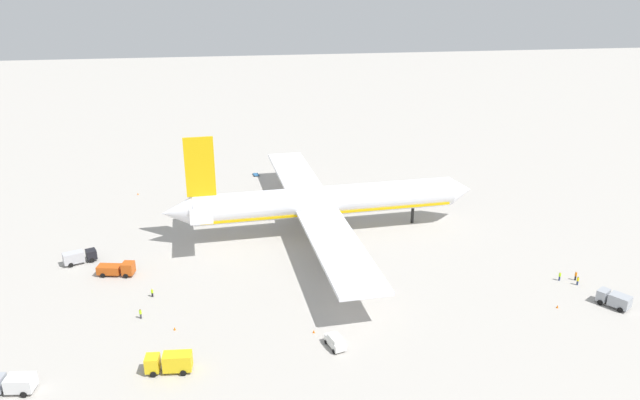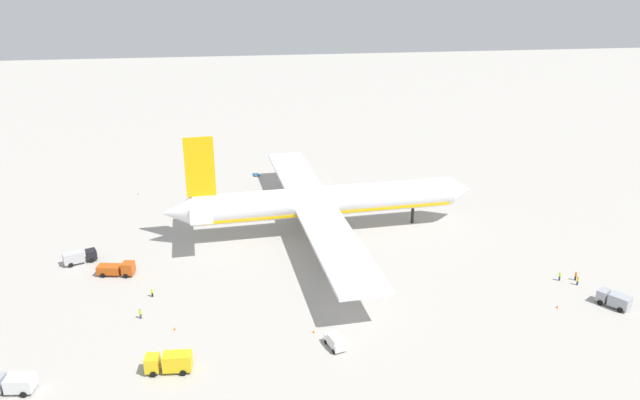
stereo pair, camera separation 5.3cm
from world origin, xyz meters
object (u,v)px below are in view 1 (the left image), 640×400
(ground_worker_3, at_px, (560,276))
(ground_worker_2, at_px, (578,281))
(service_truck_4, at_px, (79,257))
(traffic_cone_1, at_px, (175,329))
(service_truck_1, at_px, (170,362))
(airliner, at_px, (321,202))
(baggage_cart_0, at_px, (256,175))
(service_truck_2, at_px, (117,269))
(ground_worker_1, at_px, (576,276))
(traffic_cone_3, at_px, (138,194))
(service_van, at_px, (335,341))
(ground_worker_0, at_px, (141,314))
(traffic_cone_2, at_px, (314,331))
(service_truck_3, at_px, (13,383))
(ground_worker_4, at_px, (152,293))
(traffic_cone_0, at_px, (557,306))
(service_truck_0, at_px, (614,299))

(ground_worker_3, bearing_deg, ground_worker_2, -41.97)
(service_truck_4, relative_size, traffic_cone_1, 11.77)
(service_truck_1, relative_size, traffic_cone_1, 12.12)
(airliner, relative_size, baggage_cart_0, 26.07)
(service_truck_2, bearing_deg, ground_worker_1, -10.37)
(service_truck_2, bearing_deg, traffic_cone_3, 92.05)
(service_van, xyz_separation_m, ground_worker_0, (-30.21, 13.01, -0.13))
(service_truck_2, height_order, traffic_cone_3, service_truck_2)
(service_truck_1, xyz_separation_m, traffic_cone_2, (21.69, 6.54, -1.33))
(baggage_cart_0, height_order, ground_worker_2, ground_worker_2)
(airliner, height_order, traffic_cone_1, airliner)
(service_truck_3, xyz_separation_m, baggage_cart_0, (37.98, 88.11, -1.12))
(ground_worker_4, bearing_deg, service_truck_4, 134.37)
(service_truck_4, xyz_separation_m, traffic_cone_1, (19.95, -27.13, -1.13))
(traffic_cone_3, bearing_deg, service_truck_3, -95.30)
(ground_worker_0, bearing_deg, airliner, 41.30)
(traffic_cone_0, bearing_deg, ground_worker_4, 167.88)
(ground_worker_0, bearing_deg, ground_worker_3, 0.97)
(service_truck_2, bearing_deg, ground_worker_3, -10.50)
(service_truck_0, bearing_deg, baggage_cart_0, 124.93)
(airliner, relative_size, ground_worker_2, 47.69)
(service_truck_2, xyz_separation_m, traffic_cone_0, (75.71, -24.04, -1.04))
(service_truck_4, relative_size, ground_worker_4, 4.04)
(service_truck_1, distance_m, traffic_cone_1, 10.90)
(airliner, height_order, traffic_cone_2, airliner)
(service_truck_4, bearing_deg, ground_worker_0, -57.94)
(service_truck_0, xyz_separation_m, traffic_cone_1, (-73.61, 4.32, -1.13))
(service_truck_4, distance_m, ground_worker_0, 26.83)
(service_truck_1, relative_size, ground_worker_4, 4.16)
(service_truck_3, height_order, service_van, service_truck_3)
(service_truck_1, bearing_deg, service_truck_0, 5.05)
(ground_worker_4, bearing_deg, ground_worker_2, -5.85)
(service_truck_4, distance_m, traffic_cone_1, 33.70)
(service_truck_1, distance_m, service_truck_2, 33.71)
(service_truck_0, xyz_separation_m, service_truck_4, (-93.56, 31.45, 0.00))
(service_van, distance_m, ground_worker_3, 47.05)
(service_truck_3, height_order, ground_worker_4, service_truck_3)
(service_truck_3, height_order, baggage_cart_0, service_truck_3)
(service_truck_3, xyz_separation_m, ground_worker_1, (92.86, 17.29, -0.47))
(service_truck_3, relative_size, traffic_cone_3, 11.26)
(ground_worker_1, xyz_separation_m, traffic_cone_0, (-8.41, -8.64, -0.64))
(service_truck_3, bearing_deg, ground_worker_1, 10.55)
(ground_worker_2, bearing_deg, traffic_cone_3, 144.07)
(airliner, height_order, ground_worker_0, airliner)
(service_truck_3, bearing_deg, service_truck_1, 3.23)
(ground_worker_4, bearing_deg, ground_worker_1, -4.51)
(traffic_cone_0, bearing_deg, service_truck_1, -173.31)
(ground_worker_0, distance_m, traffic_cone_3, 61.30)
(service_truck_2, relative_size, traffic_cone_1, 12.96)
(service_truck_3, xyz_separation_m, traffic_cone_1, (20.55, 11.98, -1.11))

